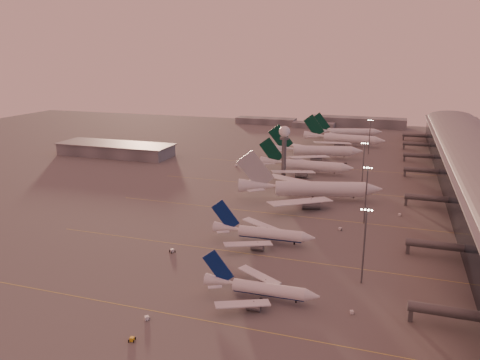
% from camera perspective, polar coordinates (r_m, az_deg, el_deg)
% --- Properties ---
extents(ground, '(700.00, 700.00, 0.00)m').
position_cam_1_polar(ground, '(166.60, -6.00, -9.47)').
color(ground, '#565353').
rests_on(ground, ground).
extents(taxiway_markings, '(180.00, 185.25, 0.02)m').
position_cam_1_polar(taxiway_markings, '(208.26, 8.00, -4.39)').
color(taxiway_markings, '#D9C74C').
rests_on(taxiway_markings, ground).
extents(hangar, '(82.00, 27.00, 8.50)m').
position_cam_1_polar(hangar, '(339.03, -14.92, 3.63)').
color(hangar, slate).
rests_on(hangar, ground).
extents(radar_tower, '(6.40, 6.40, 31.10)m').
position_cam_1_polar(radar_tower, '(268.48, 5.42, 4.76)').
color(radar_tower, '#54565B').
rests_on(radar_tower, ground).
extents(mast_a, '(3.60, 0.56, 25.00)m').
position_cam_1_polar(mast_a, '(148.41, 14.91, -7.33)').
color(mast_a, '#54565B').
rests_on(mast_a, ground).
extents(mast_b, '(3.60, 0.56, 25.00)m').
position_cam_1_polar(mast_b, '(200.55, 15.13, -1.43)').
color(mast_b, '#54565B').
rests_on(mast_b, ground).
extents(mast_c, '(3.60, 0.56, 25.00)m').
position_cam_1_polar(mast_c, '(254.03, 14.80, 2.05)').
color(mast_c, '#54565B').
rests_on(mast_c, ground).
extents(mast_d, '(3.60, 0.56, 25.00)m').
position_cam_1_polar(mast_d, '(342.40, 15.52, 5.31)').
color(mast_d, '#54565B').
rests_on(mast_d, ground).
extents(distant_horizon, '(165.00, 37.50, 9.00)m').
position_cam_1_polar(distant_horizon, '(471.21, 10.78, 6.95)').
color(distant_horizon, slate).
rests_on(distant_horizon, ground).
extents(narrowbody_near, '(35.10, 28.03, 13.72)m').
position_cam_1_polar(narrowbody_near, '(139.55, 2.52, -13.29)').
color(narrowbody_near, white).
rests_on(narrowbody_near, ground).
extents(narrowbody_mid, '(40.12, 32.01, 15.67)m').
position_cam_1_polar(narrowbody_mid, '(177.63, 2.83, -6.68)').
color(narrowbody_mid, white).
rests_on(narrowbody_mid, ground).
extents(widebody_white, '(68.96, 54.57, 24.77)m').
position_cam_1_polar(widebody_white, '(229.67, 8.58, -1.42)').
color(widebody_white, white).
rests_on(widebody_white, ground).
extents(greentail_a, '(56.74, 45.86, 20.62)m').
position_cam_1_polar(greentail_a, '(281.02, 8.06, 1.54)').
color(greentail_a, white).
rests_on(greentail_a, ground).
extents(greentail_b, '(62.91, 50.26, 23.17)m').
position_cam_1_polar(greentail_b, '(322.03, 9.26, 3.32)').
color(greentail_b, white).
rests_on(greentail_b, ground).
extents(greentail_c, '(63.54, 51.13, 23.08)m').
position_cam_1_polar(greentail_c, '(372.17, 12.53, 4.74)').
color(greentail_c, white).
rests_on(greentail_c, ground).
extents(greentail_d, '(58.09, 46.25, 21.67)m').
position_cam_1_polar(greentail_d, '(406.08, 12.95, 5.54)').
color(greentail_d, white).
rests_on(greentail_d, ground).
extents(gsv_truck_a, '(5.63, 5.59, 2.36)m').
position_cam_1_polar(gsv_truck_a, '(132.96, -11.10, -15.92)').
color(gsv_truck_a, silver).
rests_on(gsv_truck_a, ground).
extents(gsv_tug_near, '(2.81, 3.92, 1.02)m').
position_cam_1_polar(gsv_tug_near, '(125.72, -13.03, -18.41)').
color(gsv_tug_near, gold).
rests_on(gsv_tug_near, ground).
extents(gsv_catering_a, '(4.97, 3.53, 3.73)m').
position_cam_1_polar(gsv_catering_a, '(136.40, 13.59, -14.90)').
color(gsv_catering_a, silver).
rests_on(gsv_catering_a, ground).
extents(gsv_tug_mid, '(4.66, 4.36, 1.15)m').
position_cam_1_polar(gsv_tug_mid, '(171.77, -8.26, -8.55)').
color(gsv_tug_mid, silver).
rests_on(gsv_tug_mid, ground).
extents(gsv_truck_b, '(6.19, 3.90, 2.35)m').
position_cam_1_polar(gsv_truck_b, '(193.99, 12.24, -5.72)').
color(gsv_truck_b, silver).
rests_on(gsv_truck_b, ground).
extents(gsv_truck_c, '(4.11, 5.29, 2.04)m').
position_cam_1_polar(gsv_truck_c, '(217.17, -1.78, -3.13)').
color(gsv_truck_c, '#515456').
rests_on(gsv_truck_c, ground).
extents(gsv_catering_b, '(5.54, 3.49, 4.21)m').
position_cam_1_polar(gsv_catering_b, '(217.60, 18.98, -3.65)').
color(gsv_catering_b, silver).
rests_on(gsv_catering_b, ground).
extents(gsv_tug_far, '(3.51, 4.15, 1.02)m').
position_cam_1_polar(gsv_tug_far, '(254.43, 6.86, -0.59)').
color(gsv_tug_far, silver).
rests_on(gsv_tug_far, ground).
extents(gsv_truck_d, '(4.36, 6.42, 2.45)m').
position_cam_1_polar(gsv_truck_d, '(295.76, -0.45, 1.90)').
color(gsv_truck_d, silver).
rests_on(gsv_truck_d, ground).
extents(gsv_tug_hangar, '(3.99, 3.22, 0.99)m').
position_cam_1_polar(gsv_tug_hangar, '(310.11, 12.75, 2.00)').
color(gsv_tug_hangar, '#515456').
rests_on(gsv_tug_hangar, ground).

